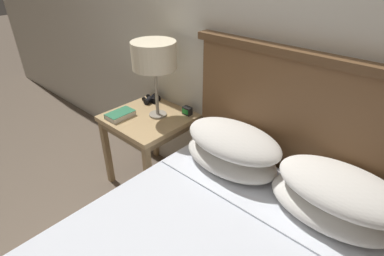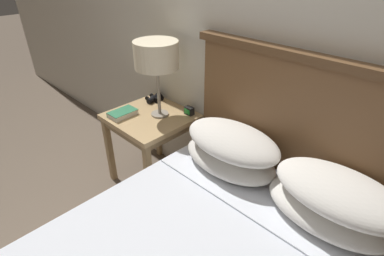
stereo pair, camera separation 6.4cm
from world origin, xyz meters
The scene contains 6 objects.
wall_back centered at (0.00, 0.95, 1.30)m, with size 8.00×0.06×2.60m.
nightstand centered at (-0.69, 0.65, 0.53)m, with size 0.58×0.58×0.62m.
table_lamp centered at (-0.64, 0.69, 1.07)m, with size 0.31×0.31×0.55m.
book_on_nightstand centered at (-0.82, 0.49, 0.64)m, with size 0.13×0.20×0.04m.
binoculars_pair centered at (-0.86, 0.82, 0.64)m, with size 0.15×0.16×0.05m.
alarm_clock centered at (-0.49, 0.85, 0.65)m, with size 0.07×0.05×0.06m.
Camera 1 is at (0.89, -0.60, 1.67)m, focal length 28.00 mm.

